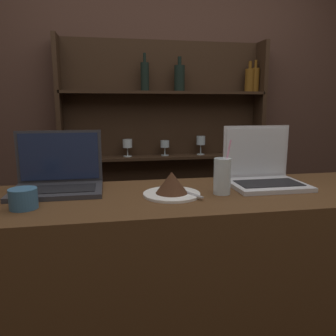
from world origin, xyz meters
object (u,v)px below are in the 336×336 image
laptop_far (263,172)px  laptop_near (58,178)px  coffee_cup (23,199)px  water_glass (222,176)px  cake_plate (172,186)px

laptop_far → laptop_near: bearing=176.5°
coffee_cup → water_glass: bearing=4.7°
laptop_far → water_glass: size_ratio=1.46×
laptop_far → water_glass: 0.26m
laptop_far → coffee_cup: bearing=-169.6°
laptop_near → laptop_far: bearing=-3.5°
water_glass → coffee_cup: bearing=-175.3°
laptop_near → water_glass: (0.64, -0.17, 0.02)m
laptop_far → coffee_cup: size_ratio=3.34×
water_glass → coffee_cup: (-0.72, -0.06, -0.04)m
laptop_far → water_glass: laptop_far is taller
laptop_far → cake_plate: 0.44m
cake_plate → water_glass: bearing=-3.3°
laptop_near → cake_plate: laptop_near is taller
laptop_far → cake_plate: (-0.42, -0.10, -0.02)m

